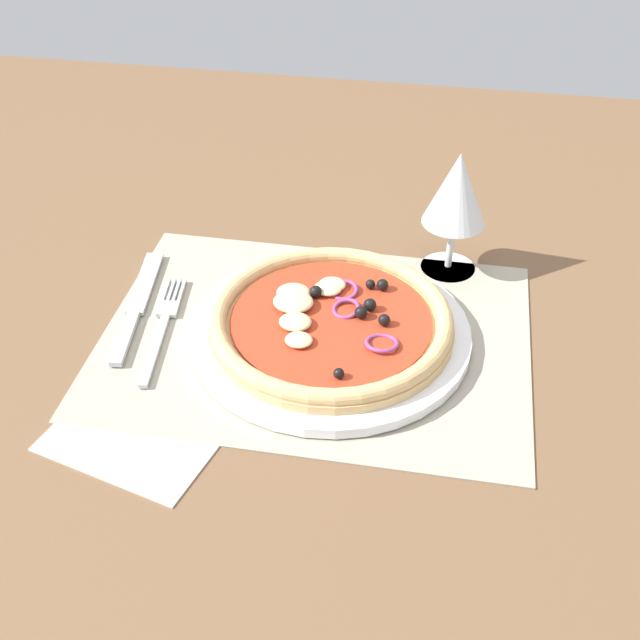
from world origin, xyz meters
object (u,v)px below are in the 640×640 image
(pizza, at_px, (331,319))
(knife, at_px, (138,304))
(wine_glass, at_px, (457,193))
(napkin, at_px, (144,425))
(fork, at_px, (164,322))
(plate, at_px, (331,331))

(pizza, relative_size, knife, 1.27)
(wine_glass, bearing_deg, napkin, -130.52)
(pizza, distance_m, knife, 0.22)
(knife, xyz_separation_m, wine_glass, (0.33, 0.14, 0.09))
(fork, distance_m, knife, 0.05)
(knife, relative_size, napkin, 1.30)
(knife, bearing_deg, napkin, -166.06)
(plate, bearing_deg, wine_glass, 53.16)
(knife, height_order, wine_glass, wine_glass)
(pizza, xyz_separation_m, knife, (-0.22, 0.01, -0.02))
(wine_glass, bearing_deg, knife, -157.44)
(knife, xyz_separation_m, napkin, (0.07, -0.17, -0.00))
(fork, bearing_deg, knife, 48.70)
(knife, height_order, napkin, knife)
(pizza, height_order, fork, pizza)
(fork, distance_m, wine_glass, 0.35)
(pizza, height_order, knife, pizza)
(plate, distance_m, wine_glass, 0.21)
(plate, height_order, knife, plate)
(plate, bearing_deg, pizza, 138.97)
(plate, bearing_deg, knife, 176.31)
(fork, relative_size, napkin, 1.17)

